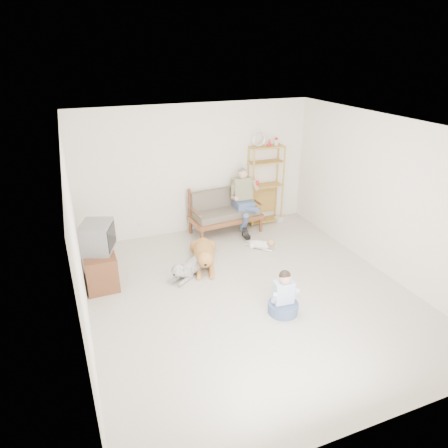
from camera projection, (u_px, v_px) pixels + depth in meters
name	position (u px, v px, depth m)	size (l,w,h in m)	color
floor	(250.00, 293.00, 6.53)	(5.50, 5.50, 0.00)	silver
ceiling	(255.00, 127.00, 5.44)	(5.50, 5.50, 0.00)	white
wall_back	(197.00, 170.00, 8.33)	(5.00, 5.00, 0.00)	silver
wall_front	(380.00, 327.00, 3.64)	(5.00, 5.00, 0.00)	silver
wall_left	(77.00, 245.00, 5.16)	(5.50, 5.50, 0.00)	silver
wall_right	(385.00, 197.00, 6.82)	(5.50, 5.50, 0.00)	silver
loveseat	(225.00, 210.00, 8.55)	(1.56, 0.84, 0.95)	brown
man	(245.00, 205.00, 8.43)	(0.53, 0.76, 1.22)	#465D81
etagere	(265.00, 184.00, 8.84)	(0.78, 0.34, 2.06)	#B08537
book_stack	(279.00, 219.00, 9.22)	(0.19, 0.14, 0.12)	silver
tv_stand	(100.00, 267.00, 6.72)	(0.51, 0.91, 0.60)	brown
crt_tv	(97.00, 237.00, 6.54)	(0.63, 0.70, 0.48)	slate
wall_outlet	(141.00, 225.00, 8.33)	(0.12, 0.02, 0.08)	silver
golden_retriever	(204.00, 254.00, 7.37)	(0.66, 1.52, 0.47)	#B17E3D
shaggy_dog	(190.00, 267.00, 7.04)	(0.97, 0.85, 0.36)	white
terrier	(263.00, 244.00, 7.93)	(0.53, 0.50, 0.25)	silver
child	(283.00, 298.00, 5.97)	(0.46, 0.46, 0.72)	#465D81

